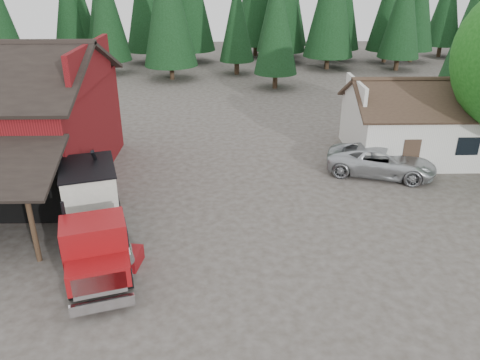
{
  "coord_description": "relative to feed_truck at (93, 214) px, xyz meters",
  "views": [
    {
      "loc": [
        1.81,
        -13.18,
        10.33
      ],
      "look_at": [
        2.21,
        5.47,
        1.8
      ],
      "focal_mm": 35.0,
      "sensor_mm": 36.0,
      "label": 1
    }
  ],
  "objects": [
    {
      "name": "ground",
      "position": [
        3.5,
        -2.68,
        -1.7
      ],
      "size": [
        120.0,
        120.0,
        0.0
      ],
      "primitive_type": "plane",
      "color": "#413B33",
      "rests_on": "ground"
    },
    {
      "name": "near_pine_b",
      "position": [
        9.5,
        27.32,
        4.19
      ],
      "size": [
        3.96,
        3.96,
        10.4
      ],
      "color": "#382619",
      "rests_on": "ground"
    },
    {
      "name": "equip_box",
      "position": [
        1.5,
        -0.95,
        -1.4
      ],
      "size": [
        0.85,
        1.19,
        0.6
      ],
      "primitive_type": "cube",
      "rotation": [
        0.0,
        0.0,
        -0.14
      ],
      "color": "maroon",
      "rests_on": "ground"
    },
    {
      "name": "conifer_backdrop",
      "position": [
        3.5,
        39.32,
        -1.7
      ],
      "size": [
        76.0,
        16.0,
        16.0
      ],
      "primitive_type": null,
      "color": "black",
      "rests_on": "ground"
    },
    {
      "name": "feed_truck",
      "position": [
        0.0,
        0.0,
        0.0
      ],
      "size": [
        4.4,
        8.32,
        3.63
      ],
      "rotation": [
        0.0,
        0.0,
        0.3
      ],
      "color": "black",
      "rests_on": "ground"
    },
    {
      "name": "silver_car",
      "position": [
        13.43,
        7.32,
        -0.91
      ],
      "size": [
        6.25,
        4.28,
        1.59
      ],
      "primitive_type": "imported",
      "rotation": [
        0.0,
        0.0,
        1.26
      ],
      "color": "#B8BCC0",
      "rests_on": "ground"
    },
    {
      "name": "near_pine_d",
      "position": [
        -0.5,
        31.32,
        5.69
      ],
      "size": [
        5.28,
        5.28,
        13.4
      ],
      "color": "#382619",
      "rests_on": "ground"
    },
    {
      "name": "farmhouse",
      "position": [
        16.5,
        10.32,
        -0.03
      ],
      "size": [
        8.6,
        6.42,
        4.65
      ],
      "color": "silver",
      "rests_on": "ground"
    }
  ]
}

